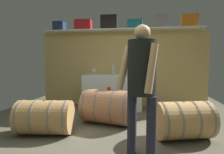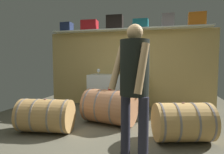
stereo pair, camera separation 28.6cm
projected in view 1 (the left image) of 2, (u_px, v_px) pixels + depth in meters
name	position (u px, v px, depth m)	size (l,w,h in m)	color
ground_plane	(109.00, 130.00, 3.36)	(5.62, 8.24, 0.02)	#5B5747
back_wall_panel	(121.00, 69.00, 5.14)	(4.42, 0.10, 2.00)	tan
high_shelf_board	(121.00, 30.00, 4.91)	(4.07, 0.40, 0.03)	silver
toolcase_navy	(59.00, 26.00, 5.17)	(0.29, 0.25, 0.24)	navy
toolcase_red	(83.00, 25.00, 5.06)	(0.43, 0.27, 0.27)	red
toolcase_black	(109.00, 23.00, 4.95)	(0.42, 0.28, 0.36)	black
toolcase_teal	(135.00, 24.00, 4.84)	(0.37, 0.25, 0.23)	#1A7586
toolcase_grey	(162.00, 22.00, 4.73)	(0.29, 0.28, 0.31)	gray
toolcase_orange	(189.00, 21.00, 4.63)	(0.38, 0.27, 0.31)	orange
work_cabinet	(113.00, 91.00, 4.85)	(1.47, 0.62, 0.87)	white
wine_bottle_clear	(113.00, 70.00, 4.57)	(0.08, 0.08, 0.30)	#ADC0C2
wine_glass	(94.00, 71.00, 4.70)	(0.08, 0.08, 0.15)	white
wine_barrel_near	(108.00, 107.00, 3.65)	(1.07, 0.83, 0.66)	#AF744E
wine_barrel_far	(183.00, 120.00, 2.93)	(0.95, 0.78, 0.59)	tan
wine_barrel_flank	(45.00, 117.00, 3.12)	(0.94, 0.66, 0.57)	tan
tasting_cup	(109.00, 88.00, 3.62)	(0.07, 0.07, 0.05)	red
winemaker_pouring	(141.00, 78.00, 2.27)	(0.52, 0.47, 1.63)	#282837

